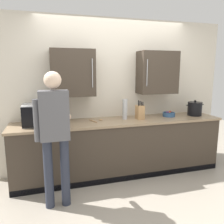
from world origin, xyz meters
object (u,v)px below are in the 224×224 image
at_px(stock_pot, 195,109).
at_px(person_figure, 54,129).
at_px(fruit_bowl, 169,114).
at_px(wooden_spoon, 97,120).
at_px(microwave_oven, 42,114).
at_px(knife_block, 140,112).
at_px(thermos_flask, 125,109).

relative_size(stock_pot, person_figure, 0.21).
bearing_deg(fruit_bowl, wooden_spoon, -179.72).
height_order(microwave_oven, wooden_spoon, microwave_oven).
xyz_separation_m(knife_block, thermos_flask, (-0.24, 0.05, 0.05)).
bearing_deg(wooden_spoon, thermos_flask, 0.59).
xyz_separation_m(microwave_oven, fruit_bowl, (2.09, 0.02, -0.11)).
relative_size(microwave_oven, wooden_spoon, 2.82).
bearing_deg(knife_block, microwave_oven, 178.70).
relative_size(microwave_oven, knife_block, 1.91).
bearing_deg(stock_pot, microwave_oven, 179.20).
xyz_separation_m(stock_pot, fruit_bowl, (-0.48, 0.05, -0.08)).
relative_size(microwave_oven, fruit_bowl, 2.85).
distance_m(stock_pot, fruit_bowl, 0.49).
distance_m(fruit_bowl, thermos_flask, 0.82).
bearing_deg(stock_pot, fruit_bowl, 173.82).
bearing_deg(wooden_spoon, stock_pot, -1.49).
distance_m(microwave_oven, wooden_spoon, 0.83).
bearing_deg(fruit_bowl, microwave_oven, -179.56).
height_order(knife_block, thermos_flask, thermos_flask).
bearing_deg(person_figure, wooden_spoon, 46.14).
height_order(wooden_spoon, thermos_flask, thermos_flask).
height_order(stock_pot, fruit_bowl, stock_pot).
xyz_separation_m(wooden_spoon, fruit_bowl, (1.27, 0.01, 0.03)).
xyz_separation_m(stock_pot, thermos_flask, (-1.29, 0.05, 0.05)).
bearing_deg(thermos_flask, wooden_spoon, -179.41).
xyz_separation_m(fruit_bowl, thermos_flask, (-0.81, -0.00, 0.12)).
relative_size(wooden_spoon, person_figure, 0.13).
bearing_deg(microwave_oven, person_figure, -78.49).
bearing_deg(knife_block, person_figure, -154.59).
height_order(stock_pot, knife_block, knife_block).
relative_size(fruit_bowl, thermos_flask, 0.64).
bearing_deg(microwave_oven, fruit_bowl, 0.44).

